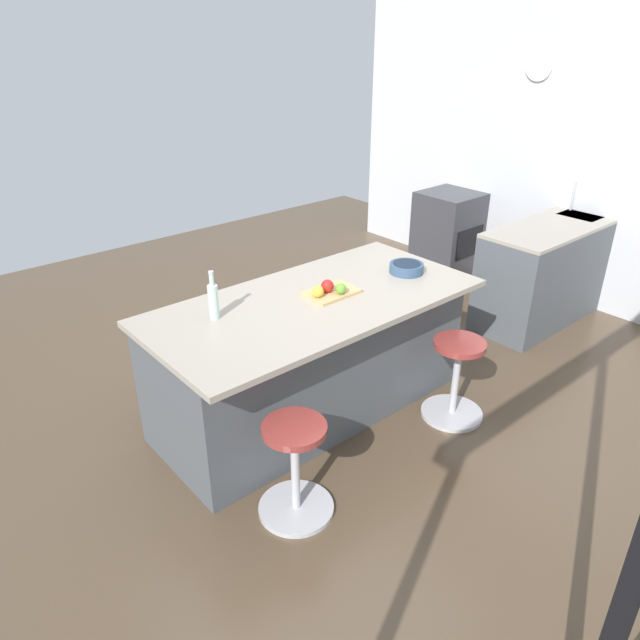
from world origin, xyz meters
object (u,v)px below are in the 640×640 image
Objects in this scene: stool_middle at (295,472)px; kitchen_island at (311,355)px; oven_range at (448,232)px; apple_green at (341,289)px; water_bottle at (213,300)px; apple_red at (327,286)px; stool_by_window at (455,381)px; cutting_board at (332,292)px; apple_yellow at (318,291)px; fruit_bowl at (406,267)px.

kitchen_island is at bearing -134.79° from stool_middle.
oven_range reaches higher than stool_middle.
apple_green is (2.76, 1.24, 0.51)m from oven_range.
stool_middle is 1.14m from water_bottle.
stool_middle is 6.93× the size of apple_red.
apple_red is at bearing -59.57° from apple_green.
stool_by_window is 1.68× the size of cutting_board.
water_bottle reaches higher than apple_green.
apple_green is (-0.05, 0.08, -0.01)m from apple_red.
apple_red is 1.09× the size of apple_yellow.
stool_by_window is 1.44m from stool_middle.
apple_yellow is 0.26× the size of water_bottle.
fruit_bowl is (-0.67, 0.07, 0.03)m from cutting_board.
kitchen_island is 0.88m from water_bottle.
oven_range is at bearing -159.09° from kitchen_island.
stool_by_window is at bearing 131.74° from apple_red.
water_bottle is at bearing -13.97° from cutting_board.
stool_by_window is 8.26× the size of apple_green.
apple_red is at bearing -168.79° from apple_yellow.
oven_range is 10.18× the size of apple_red.
fruit_bowl reaches higher than stool_by_window.
water_bottle is (1.37, -0.87, 0.74)m from stool_by_window.
apple_red is at bearing 22.42° from oven_range.
fruit_bowl reaches higher than stool_middle.
water_bottle is at bearing -10.42° from fruit_bowl.
stool_middle is 2.43× the size of fruit_bowl.
apple_green is at bearing 120.43° from apple_red.
water_bottle reaches higher than apple_red.
water_bottle reaches higher than fruit_bowl.
kitchen_island is 7.26× the size of water_bottle.
kitchen_island is (2.92, 1.12, 0.01)m from oven_range.
stool_by_window is at bearing 81.22° from fruit_bowl.
fruit_bowl is (-0.65, -0.00, -0.02)m from apple_green.
apple_red is (-0.83, -0.68, 0.68)m from stool_middle.
cutting_board is 4.13× the size of apple_red.
oven_range is 0.39× the size of kitchen_island.
oven_range is 1.47× the size of stool_middle.
kitchen_island is 0.52m from apple_red.
water_bottle is (0.76, -0.19, 0.06)m from apple_red.
oven_range is 2.84× the size of water_bottle.
apple_yellow is at bearing 5.00° from cutting_board.
cutting_board is (0.58, -0.67, 0.63)m from stool_by_window.
cutting_board is 0.06m from apple_red.
kitchen_island is 26.03× the size of apple_red.
water_bottle is 1.49m from fruit_bowl.
kitchen_island reaches higher than stool_middle.
stool_by_window is 1.78m from water_bottle.
fruit_bowl is at bearing 173.90° from cutting_board.
oven_range is 3.18m from apple_yellow.
cutting_board is 0.67m from fruit_bowl.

